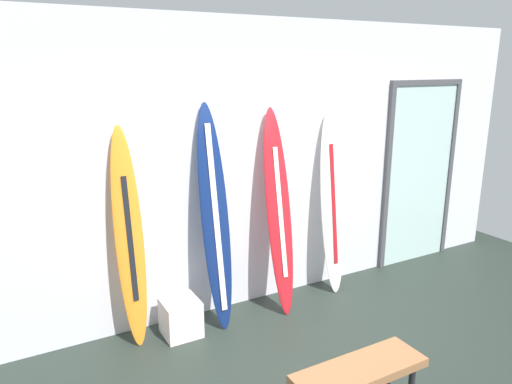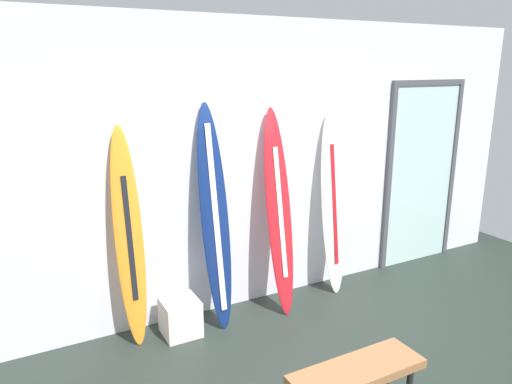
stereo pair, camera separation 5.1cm
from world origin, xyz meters
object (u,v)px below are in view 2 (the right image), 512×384
surfboard_ivory (333,206)px  bench (357,376)px  display_block_left (180,317)px  surfboard_sunset (129,240)px  surfboard_crimson (279,214)px  glass_door (421,171)px  surfboard_navy (215,220)px

surfboard_ivory → bench: 2.15m
display_block_left → bench: bearing=-69.1°
surfboard_sunset → bench: surfboard_sunset is taller
surfboard_sunset → display_block_left: size_ratio=5.71×
surfboard_ivory → surfboard_sunset: bearing=180.0°
surfboard_crimson → display_block_left: 1.32m
display_block_left → surfboard_crimson: bearing=0.9°
glass_door → bench: (-2.53, -1.92, -0.74)m
display_block_left → surfboard_sunset: bearing=164.6°
surfboard_sunset → bench: (1.02, -1.76, -0.54)m
surfboard_sunset → glass_door: (3.55, 0.15, 0.20)m
surfboard_navy → surfboard_ivory: surfboard_navy is taller
surfboard_crimson → bench: bearing=-103.5°
surfboard_sunset → surfboard_crimson: surfboard_crimson is taller
surfboard_ivory → display_block_left: surfboard_ivory is taller
surfboard_navy → display_block_left: surfboard_navy is taller
surfboard_ivory → display_block_left: size_ratio=5.72×
surfboard_navy → bench: size_ratio=2.19×
display_block_left → bench: (0.63, -1.66, 0.22)m
surfboard_navy → surfboard_sunset: bearing=176.3°
surfboard_ivory → glass_door: size_ratio=0.87×
surfboard_ivory → surfboard_crimson: bearing=-173.0°
surfboard_crimson → bench: size_ratio=2.12×
surfboard_sunset → bench: 2.11m
surfboard_sunset → surfboard_navy: size_ratio=0.93×
surfboard_sunset → surfboard_crimson: 1.42m
surfboard_ivory → bench: size_ratio=2.03×
surfboard_navy → bench: surfboard_navy is taller
surfboard_crimson → display_block_left: size_ratio=5.97×
surfboard_crimson → surfboard_ivory: bearing=7.0°
glass_door → bench: glass_door is taller
surfboard_sunset → surfboard_crimson: bearing=-3.6°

